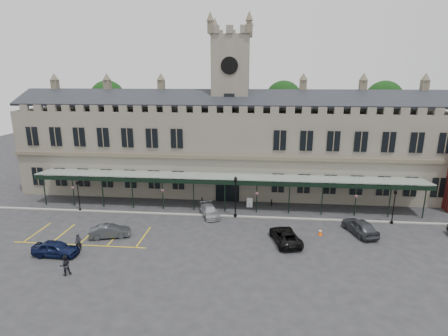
# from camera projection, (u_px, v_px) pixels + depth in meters

# --- Properties ---
(ground) EXTENTS (140.00, 140.00, 0.00)m
(ground) POSITION_uv_depth(u_px,v_px,m) (219.00, 236.00, 37.52)
(ground) COLOR #262628
(station_building) EXTENTS (60.00, 10.36, 17.30)m
(station_building) POSITION_uv_depth(u_px,v_px,m) (230.00, 148.00, 51.19)
(station_building) COLOR #635D52
(station_building) RESTS_ON ground
(clock_tower) EXTENTS (5.60, 5.60, 24.80)m
(clock_tower) POSITION_uv_depth(u_px,v_px,m) (231.00, 102.00, 49.59)
(clock_tower) COLOR #635D52
(clock_tower) RESTS_ON ground
(canopy) EXTENTS (50.00, 4.10, 4.30)m
(canopy) POSITION_uv_depth(u_px,v_px,m) (225.00, 193.00, 44.09)
(canopy) COLOR #8C9E93
(canopy) RESTS_ON ground
(kerb) EXTENTS (60.00, 0.40, 0.12)m
(kerb) POSITION_uv_depth(u_px,v_px,m) (224.00, 216.00, 42.80)
(kerb) COLOR gray
(kerb) RESTS_ON ground
(parking_markings) EXTENTS (16.00, 6.00, 0.01)m
(parking_markings) POSITION_uv_depth(u_px,v_px,m) (87.00, 237.00, 37.37)
(parking_markings) COLOR gold
(parking_markings) RESTS_ON ground
(tree_behind_left) EXTENTS (6.00, 6.00, 16.00)m
(tree_behind_left) POSITION_uv_depth(u_px,v_px,m) (108.00, 99.00, 60.36)
(tree_behind_left) COLOR #332314
(tree_behind_left) RESTS_ON ground
(tree_behind_mid) EXTENTS (6.00, 6.00, 16.00)m
(tree_behind_mid) POSITION_uv_depth(u_px,v_px,m) (283.00, 100.00, 57.59)
(tree_behind_mid) COLOR #332314
(tree_behind_mid) RESTS_ON ground
(tree_behind_right) EXTENTS (6.00, 6.00, 16.00)m
(tree_behind_right) POSITION_uv_depth(u_px,v_px,m) (384.00, 101.00, 56.11)
(tree_behind_right) COLOR #332314
(tree_behind_right) RESTS_ON ground
(lamp_post_left) EXTENTS (0.39, 0.39, 4.16)m
(lamp_post_left) POSITION_uv_depth(u_px,v_px,m) (78.00, 193.00, 43.88)
(lamp_post_left) COLOR black
(lamp_post_left) RESTS_ON ground
(lamp_post_mid) EXTENTS (0.49, 0.49, 5.20)m
(lamp_post_mid) POSITION_uv_depth(u_px,v_px,m) (235.00, 193.00, 41.85)
(lamp_post_mid) COLOR black
(lamp_post_mid) RESTS_ON ground
(lamp_post_right) EXTENTS (0.41, 0.41, 4.30)m
(lamp_post_right) POSITION_uv_depth(u_px,v_px,m) (394.00, 203.00, 40.05)
(lamp_post_right) COLOR black
(lamp_post_right) RESTS_ON ground
(traffic_cone) EXTENTS (0.48, 0.48, 0.76)m
(traffic_cone) POSITION_uv_depth(u_px,v_px,m) (320.00, 232.00, 37.67)
(traffic_cone) COLOR #F05407
(traffic_cone) RESTS_ON ground
(sign_board) EXTENTS (0.75, 0.07, 1.29)m
(sign_board) POSITION_uv_depth(u_px,v_px,m) (250.00, 203.00, 45.62)
(sign_board) COLOR black
(sign_board) RESTS_ON ground
(bollard_left) EXTENTS (0.15, 0.15, 0.86)m
(bollard_left) POSITION_uv_depth(u_px,v_px,m) (202.00, 201.00, 47.00)
(bollard_left) COLOR black
(bollard_left) RESTS_ON ground
(bollard_right) EXTENTS (0.16, 0.16, 0.89)m
(bollard_right) POSITION_uv_depth(u_px,v_px,m) (272.00, 203.00, 46.14)
(bollard_right) COLOR black
(bollard_right) RESTS_ON ground
(car_left_a) EXTENTS (4.41, 1.88, 1.49)m
(car_left_a) POSITION_uv_depth(u_px,v_px,m) (56.00, 249.00, 33.22)
(car_left_a) COLOR black
(car_left_a) RESTS_ON ground
(car_left_b) EXTENTS (4.42, 2.57, 1.38)m
(car_left_b) POSITION_uv_depth(u_px,v_px,m) (110.00, 231.00, 37.09)
(car_left_b) COLOR #35373C
(car_left_b) RESTS_ON ground
(car_taxi) EXTENTS (3.31, 4.73, 1.27)m
(car_taxi) POSITION_uv_depth(u_px,v_px,m) (210.00, 211.00, 42.78)
(car_taxi) COLOR #A0A3A8
(car_taxi) RESTS_ON ground
(car_van) EXTENTS (3.53, 5.53, 1.42)m
(car_van) POSITION_uv_depth(u_px,v_px,m) (285.00, 236.00, 35.95)
(car_van) COLOR black
(car_van) RESTS_ON ground
(car_right_a) EXTENTS (3.39, 5.26, 1.66)m
(car_right_a) POSITION_uv_depth(u_px,v_px,m) (360.00, 226.00, 37.90)
(car_right_a) COLOR #35373C
(car_right_a) RESTS_ON ground
(person_a) EXTENTS (0.76, 0.65, 1.75)m
(person_a) POSITION_uv_depth(u_px,v_px,m) (79.00, 243.00, 34.14)
(person_a) COLOR black
(person_a) RESTS_ON ground
(person_b) EXTENTS (1.14, 1.10, 1.85)m
(person_b) POSITION_uv_depth(u_px,v_px,m) (65.00, 265.00, 29.96)
(person_b) COLOR black
(person_b) RESTS_ON ground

